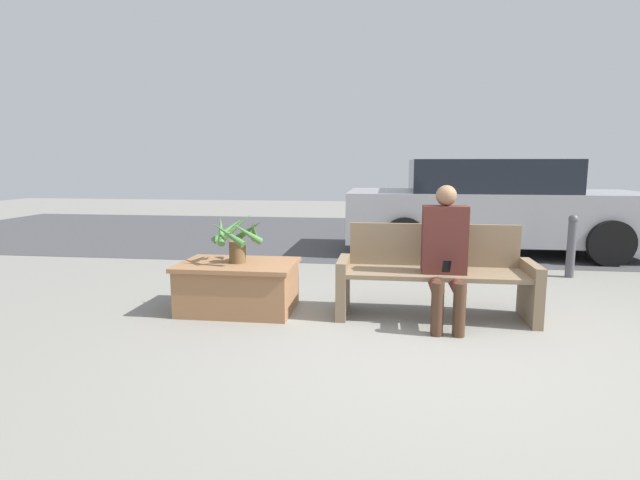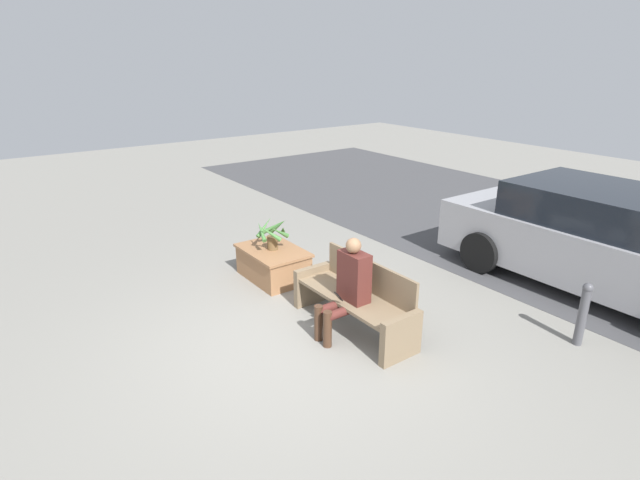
% 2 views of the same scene
% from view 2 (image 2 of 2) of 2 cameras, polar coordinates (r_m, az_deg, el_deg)
% --- Properties ---
extents(ground_plane, '(30.00, 30.00, 0.00)m').
position_cam_2_polar(ground_plane, '(5.99, -2.98, -11.85)').
color(ground_plane, gray).
extents(road_surface, '(20.00, 6.00, 0.01)m').
position_cam_2_polar(road_surface, '(10.34, 26.85, 0.10)').
color(road_surface, '#424244').
rests_on(road_surface, ground_plane).
extents(bench, '(1.78, 0.57, 0.84)m').
position_cam_2_polar(bench, '(6.17, 4.18, -6.63)').
color(bench, '#7A664C').
rests_on(bench, ground_plane).
extents(person_seated, '(0.39, 0.62, 1.22)m').
position_cam_2_polar(person_seated, '(5.90, 3.22, -5.12)').
color(person_seated, '#51231E').
rests_on(person_seated, ground_plane).
extents(planter_box, '(1.10, 0.76, 0.47)m').
position_cam_2_polar(planter_box, '(7.57, -5.37, -2.58)').
color(planter_box, '#936642').
rests_on(planter_box, ground_plane).
extents(potted_plant, '(0.52, 0.52, 0.47)m').
position_cam_2_polar(potted_plant, '(7.40, -5.42, 0.76)').
color(potted_plant, brown).
rests_on(potted_plant, planter_box).
extents(parked_car, '(4.54, 1.98, 1.47)m').
position_cam_2_polar(parked_car, '(8.11, 29.78, -0.11)').
color(parked_car, '#99999E').
rests_on(parked_car, ground_plane).
extents(bollard_post, '(0.11, 0.11, 0.79)m').
position_cam_2_polar(bollard_post, '(6.53, 27.84, -7.37)').
color(bollard_post, '#4C4C51').
rests_on(bollard_post, ground_plane).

